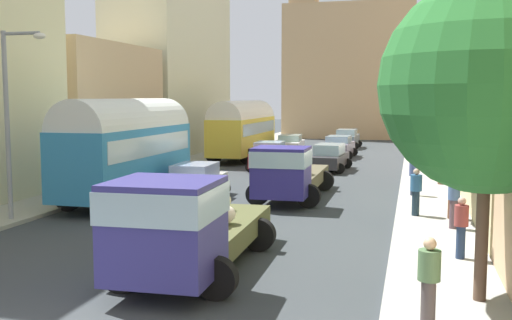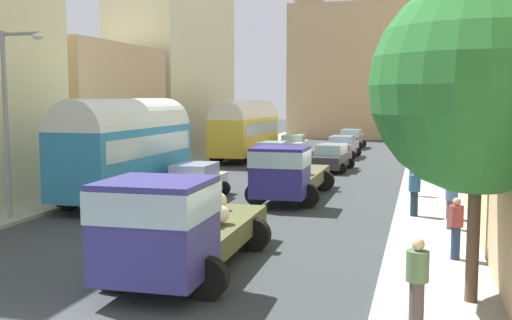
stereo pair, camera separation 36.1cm
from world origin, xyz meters
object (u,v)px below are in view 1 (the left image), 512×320
(parked_bus_1, at_px, (243,127))
(pedestrian_1, at_px, (429,280))
(car_4, at_px, (270,156))
(pedestrian_4, at_px, (454,199))
(car_2, at_px, (347,139))
(car_0, at_px, (329,157))
(pedestrian_3, at_px, (416,191))
(car_1, at_px, (339,147))
(cargo_truck_0, at_px, (185,225))
(cargo_truck_1, at_px, (289,172))
(pedestrian_0, at_px, (461,226))
(car_5, at_px, (290,145))
(pedestrian_2, at_px, (414,175))
(streetlamp_near, at_px, (12,110))
(car_3, at_px, (195,181))
(parked_bus_0, at_px, (126,144))

(parked_bus_1, xyz_separation_m, pedestrian_1, (11.46, -28.24, -1.19))
(car_4, xyz_separation_m, pedestrian_1, (8.31, -22.87, 0.19))
(pedestrian_4, bearing_deg, car_2, 102.13)
(car_0, relative_size, pedestrian_3, 2.49)
(car_1, xyz_separation_m, pedestrian_4, (6.27, -22.49, 0.29))
(cargo_truck_0, distance_m, cargo_truck_1, 11.03)
(pedestrian_1, xyz_separation_m, pedestrian_4, (0.95, 8.64, 0.06))
(pedestrian_0, bearing_deg, car_0, 107.49)
(car_5, relative_size, pedestrian_2, 2.31)
(streetlamp_near, bearing_deg, car_3, 55.21)
(cargo_truck_1, bearing_deg, pedestrian_4, -35.34)
(pedestrian_4, bearing_deg, car_3, 159.21)
(pedestrian_3, bearing_deg, pedestrian_0, -78.79)
(car_1, bearing_deg, car_2, 92.11)
(parked_bus_1, bearing_deg, pedestrian_4, -57.68)
(car_0, relative_size, car_4, 1.15)
(car_1, bearing_deg, cargo_truck_0, -90.04)
(car_2, distance_m, pedestrian_3, 29.22)
(pedestrian_2, height_order, pedestrian_4, pedestrian_4)
(pedestrian_0, xyz_separation_m, streetlamp_near, (-14.04, 1.44, 2.82))
(cargo_truck_1, distance_m, pedestrian_4, 7.49)
(pedestrian_2, bearing_deg, parked_bus_1, 129.97)
(parked_bus_0, xyz_separation_m, car_2, (5.91, 27.84, -1.51))
(parked_bus_1, bearing_deg, cargo_truck_0, -76.90)
(pedestrian_3, xyz_separation_m, pedestrian_4, (1.13, -1.83, 0.07))
(car_1, relative_size, streetlamp_near, 0.67)
(cargo_truck_0, height_order, pedestrian_3, cargo_truck_0)
(pedestrian_0, bearing_deg, pedestrian_3, 101.21)
(pedestrian_0, height_order, pedestrian_1, pedestrian_1)
(parked_bus_0, height_order, car_0, parked_bus_0)
(car_0, height_order, car_3, car_0)
(car_0, bearing_deg, pedestrian_0, -72.51)
(car_2, xyz_separation_m, car_4, (-2.70, -16.31, 0.03))
(cargo_truck_1, bearing_deg, cargo_truck_0, -90.94)
(car_1, distance_m, car_5, 3.53)
(parked_bus_0, distance_m, car_3, 3.16)
(pedestrian_2, bearing_deg, pedestrian_0, -83.30)
(parked_bus_1, height_order, pedestrian_0, parked_bus_1)
(car_2, xyz_separation_m, streetlamp_near, (-7.52, -32.74, 3.00))
(car_4, relative_size, pedestrian_1, 2.16)
(car_2, distance_m, pedestrian_0, 34.79)
(pedestrian_2, distance_m, pedestrian_3, 4.42)
(parked_bus_1, xyz_separation_m, pedestrian_4, (12.40, -19.60, -1.13))
(streetlamp_near, bearing_deg, cargo_truck_1, 39.29)
(parked_bus_0, xyz_separation_m, car_0, (6.57, 12.23, -1.54))
(car_2, xyz_separation_m, car_5, (-3.22, -7.73, -0.02))
(parked_bus_1, relative_size, pedestrian_2, 5.17)
(parked_bus_0, distance_m, car_4, 12.07)
(car_4, xyz_separation_m, streetlamp_near, (-4.82, -16.43, 2.97))
(pedestrian_0, distance_m, pedestrian_4, 3.64)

